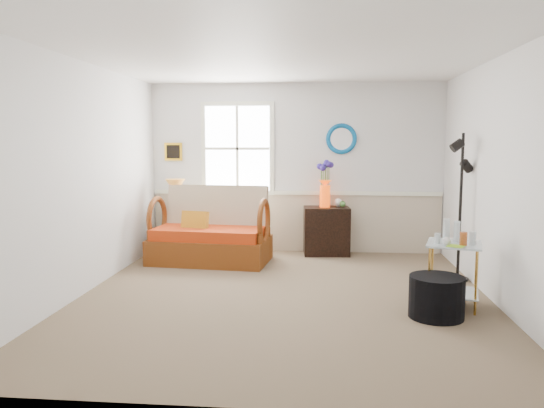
# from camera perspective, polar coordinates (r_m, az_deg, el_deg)

# --- Properties ---
(floor) EXTENTS (4.50, 5.00, 0.01)m
(floor) POSITION_cam_1_polar(r_m,az_deg,el_deg) (5.97, 1.25, -9.91)
(floor) COLOR brown
(floor) RESTS_ON ground
(ceiling) EXTENTS (4.50, 5.00, 0.01)m
(ceiling) POSITION_cam_1_polar(r_m,az_deg,el_deg) (5.79, 1.32, 15.59)
(ceiling) COLOR white
(ceiling) RESTS_ON walls
(walls) EXTENTS (4.51, 5.01, 2.60)m
(walls) POSITION_cam_1_polar(r_m,az_deg,el_deg) (5.73, 1.29, 2.64)
(walls) COLOR silver
(walls) RESTS_ON floor
(wainscot) EXTENTS (4.46, 0.02, 0.90)m
(wainscot) POSITION_cam_1_polar(r_m,az_deg,el_deg) (8.29, 2.49, -2.01)
(wainscot) COLOR #BEAE95
(wainscot) RESTS_ON walls
(chair_rail) EXTENTS (4.46, 0.04, 0.06)m
(chair_rail) POSITION_cam_1_polar(r_m,az_deg,el_deg) (8.22, 2.51, 1.22)
(chair_rail) COLOR white
(chair_rail) RESTS_ON walls
(window) EXTENTS (1.14, 0.06, 1.44)m
(window) POSITION_cam_1_polar(r_m,az_deg,el_deg) (8.28, -3.74, 5.97)
(window) COLOR white
(window) RESTS_ON walls
(picture) EXTENTS (0.28, 0.03, 0.28)m
(picture) POSITION_cam_1_polar(r_m,az_deg,el_deg) (8.51, -10.56, 5.55)
(picture) COLOR gold
(picture) RESTS_ON walls
(mirror) EXTENTS (0.47, 0.07, 0.47)m
(mirror) POSITION_cam_1_polar(r_m,az_deg,el_deg) (8.19, 7.47, 6.97)
(mirror) COLOR #006FB1
(mirror) RESTS_ON walls
(loveseat) EXTENTS (1.72, 1.08, 1.07)m
(loveseat) POSITION_cam_1_polar(r_m,az_deg,el_deg) (7.56, -6.69, -2.25)
(loveseat) COLOR maroon
(loveseat) RESTS_ON floor
(throw_pillow) EXTENTS (0.40, 0.18, 0.38)m
(throw_pillow) POSITION_cam_1_polar(r_m,az_deg,el_deg) (7.56, -8.31, -2.22)
(throw_pillow) COLOR #BF6A07
(throw_pillow) RESTS_ON loveseat
(lamp_stand) EXTENTS (0.36, 0.36, 0.61)m
(lamp_stand) POSITION_cam_1_polar(r_m,az_deg,el_deg) (8.28, -10.22, -3.14)
(lamp_stand) COLOR black
(lamp_stand) RESTS_ON floor
(table_lamp) EXTENTS (0.35, 0.35, 0.53)m
(table_lamp) POSITION_cam_1_polar(r_m,az_deg,el_deg) (8.17, -10.33, 0.78)
(table_lamp) COLOR #B87429
(table_lamp) RESTS_ON lamp_stand
(potted_plant) EXTENTS (0.32, 0.35, 0.25)m
(potted_plant) POSITION_cam_1_polar(r_m,az_deg,el_deg) (8.22, -9.29, -0.14)
(potted_plant) COLOR #477F38
(potted_plant) RESTS_ON lamp_stand
(cabinet) EXTENTS (0.71, 0.49, 0.73)m
(cabinet) POSITION_cam_1_polar(r_m,az_deg,el_deg) (8.08, 5.88, -2.89)
(cabinet) COLOR black
(cabinet) RESTS_ON floor
(flower_vase) EXTENTS (0.22, 0.22, 0.68)m
(flower_vase) POSITION_cam_1_polar(r_m,az_deg,el_deg) (8.00, 5.72, 2.10)
(flower_vase) COLOR #F04307
(flower_vase) RESTS_ON cabinet
(side_table) EXTENTS (0.65, 0.65, 0.67)m
(side_table) POSITION_cam_1_polar(r_m,az_deg,el_deg) (5.85, 18.89, -7.22)
(side_table) COLOR #B88735
(side_table) RESTS_ON floor
(tabletop_items) EXTENTS (0.53, 0.53, 0.23)m
(tabletop_items) POSITION_cam_1_polar(r_m,az_deg,el_deg) (5.73, 19.09, -2.91)
(tabletop_items) COLOR silver
(tabletop_items) RESTS_ON side_table
(floor_lamp) EXTENTS (0.31, 0.31, 1.81)m
(floor_lamp) POSITION_cam_1_polar(r_m,az_deg,el_deg) (6.87, 19.60, -0.37)
(floor_lamp) COLOR black
(floor_lamp) RESTS_ON floor
(ottoman) EXTENTS (0.54, 0.54, 0.41)m
(ottoman) POSITION_cam_1_polar(r_m,az_deg,el_deg) (5.48, 17.27, -9.52)
(ottoman) COLOR black
(ottoman) RESTS_ON floor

